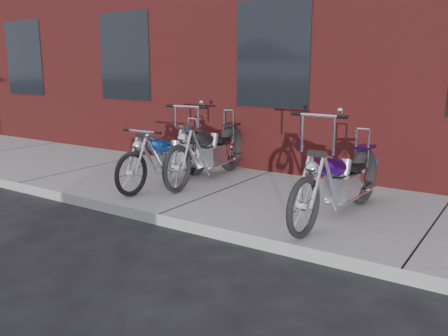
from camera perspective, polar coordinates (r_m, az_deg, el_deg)
The scene contains 5 objects.
ground at distance 6.17m, azimuth -7.87°, elevation -6.86°, with size 120.00×120.00×0.00m, color #2A2A2D.
sidewalk at distance 7.29m, azimuth -0.06°, elevation -3.16°, with size 22.00×3.00×0.15m, color gray.
chopper_purple at distance 6.00m, azimuth 13.67°, elevation -1.85°, with size 0.59×2.40×1.35m.
chopper_blue at distance 7.57m, azimuth -6.68°, elevation 1.12°, with size 0.56×2.28×0.99m.
chopper_third at distance 7.82m, azimuth -1.85°, elevation 1.87°, with size 0.61×2.52×1.28m.
Camera 1 is at (3.90, -4.35, 2.00)m, focal length 38.00 mm.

